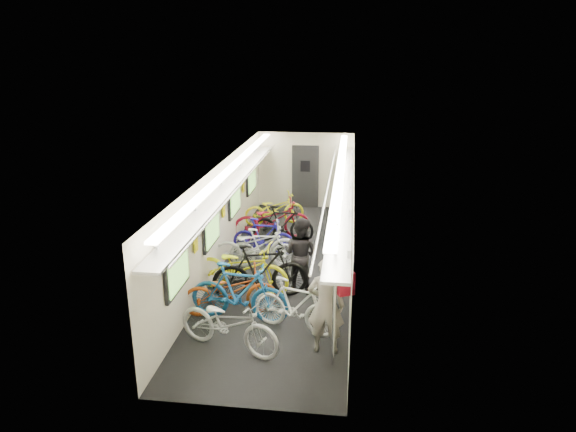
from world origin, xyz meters
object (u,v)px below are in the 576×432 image
(backpack, at_px, (346,283))
(passenger_near, at_px, (326,306))
(bicycle_0, at_px, (229,323))
(bicycle_1, at_px, (239,292))
(passenger_mid, at_px, (301,254))

(backpack, bearing_deg, passenger_near, 146.17)
(passenger_near, distance_m, backpack, 0.54)
(bicycle_0, distance_m, bicycle_1, 1.01)
(bicycle_1, xyz_separation_m, backpack, (1.94, -0.89, 0.71))
(bicycle_0, distance_m, passenger_near, 1.64)
(bicycle_0, height_order, passenger_mid, passenger_mid)
(bicycle_1, relative_size, passenger_near, 1.13)
(bicycle_0, xyz_separation_m, bicycle_1, (-0.04, 1.00, 0.07))
(passenger_near, relative_size, passenger_mid, 1.06)
(backpack, bearing_deg, passenger_mid, 87.34)
(passenger_near, height_order, backpack, passenger_near)
(bicycle_0, relative_size, bicycle_1, 1.00)
(passenger_near, relative_size, backpack, 4.43)
(bicycle_1, distance_m, passenger_mid, 1.78)
(passenger_mid, xyz_separation_m, backpack, (0.96, -2.36, 0.49))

